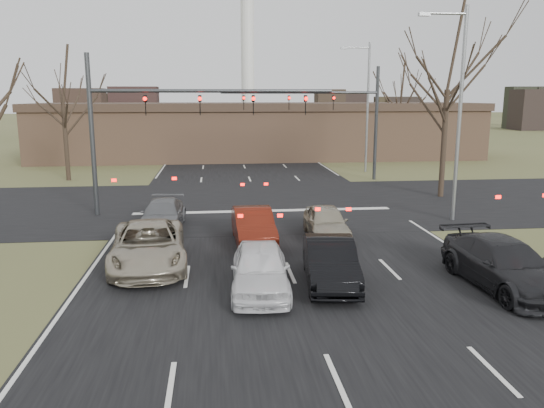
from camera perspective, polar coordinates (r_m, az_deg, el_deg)
The scene contains 18 objects.
ground at distance 15.51m, azimuth 3.57°, elevation -11.04°, with size 360.00×360.00×0.00m, color #4D522B.
road_main at distance 74.39m, azimuth -4.27°, elevation 6.92°, with size 14.00×300.00×0.02m, color black.
road_cross at distance 29.81m, azimuth -1.27°, elevation 0.05°, with size 200.00×14.00×0.02m, color black.
building at distance 52.40m, azimuth -1.26°, elevation 7.93°, with size 42.40×10.40×5.30m.
mast_arm_near at distance 27.26m, azimuth -12.12°, elevation 9.44°, with size 12.12×0.24×8.00m.
mast_arm_far at distance 38.12m, azimuth 7.08°, elevation 10.05°, with size 11.12×0.24×8.00m.
streetlight_right_near at distance 26.63m, azimuth 19.26°, elevation 10.12°, with size 2.34×0.25×10.00m.
streetlight_right_far at distance 42.77m, azimuth 10.03°, elevation 10.87°, with size 2.34×0.25×10.00m.
tree_right_near at distance 33.12m, azimuth 18.63°, elevation 16.06°, with size 6.90×6.90×11.50m.
tree_left_far at distance 40.52m, azimuth -21.77°, elevation 12.71°, with size 5.70×5.70×9.50m.
tree_right_far at distance 52.13m, azimuth 13.74°, elevation 12.32°, with size 5.40×5.40×9.00m.
car_silver_suv at distance 19.25m, azimuth -13.16°, elevation -4.37°, with size 2.56×5.56×1.54m, color #A99F88.
car_white_sedan at distance 16.40m, azimuth -1.29°, elevation -6.96°, with size 1.76×4.37×1.49m, color white.
car_black_hatch at distance 17.21m, azimuth 6.27°, elevation -6.19°, with size 1.54×4.42×1.46m, color black.
car_charcoal_sedan at distance 18.24m, azimuth 23.71°, elevation -5.98°, with size 2.14×5.25×1.53m, color black.
car_grey_ahead at distance 24.58m, azimuth -11.69°, elevation -1.15°, with size 1.83×4.50×1.31m, color slate.
car_red_ahead at distance 21.69m, azimuth -2.03°, elevation -2.41°, with size 1.53×4.39×1.45m, color #55160C.
car_silver_ahead at distance 22.61m, azimuth 5.86°, elevation -1.97°, with size 1.64×4.07×1.39m, color #A39A84.
Camera 1 is at (-2.48, -14.11, 5.94)m, focal length 35.00 mm.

